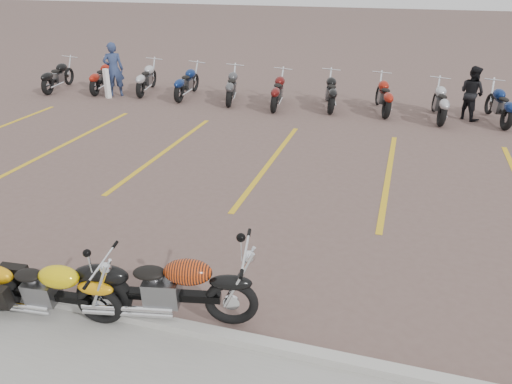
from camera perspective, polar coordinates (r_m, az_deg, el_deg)
ground at (r=8.28m, az=-5.83°, el=-6.29°), size 100.00×100.00×0.00m
curb at (r=6.78m, az=-12.44°, el=-14.09°), size 60.00×0.18×0.12m
parking_stripes at (r=11.69m, az=1.61°, el=3.40°), size 38.00×5.50×0.01m
yellow_cruiser at (r=7.09m, az=-23.09°, el=-10.12°), size 2.10×0.38×0.86m
flame_cruiser at (r=6.54m, az=-10.67°, el=-10.93°), size 2.34×0.62×0.97m
person_a at (r=18.36m, az=-15.96°, el=13.32°), size 0.80×0.71×1.83m
person_b at (r=16.20m, az=23.43°, el=10.34°), size 0.96×0.96×1.57m
bollard at (r=18.19m, az=-16.67°, el=11.79°), size 0.19×0.19×1.00m
bg_bike_row at (r=16.25m, az=8.31°, el=11.28°), size 20.72×2.07×1.10m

